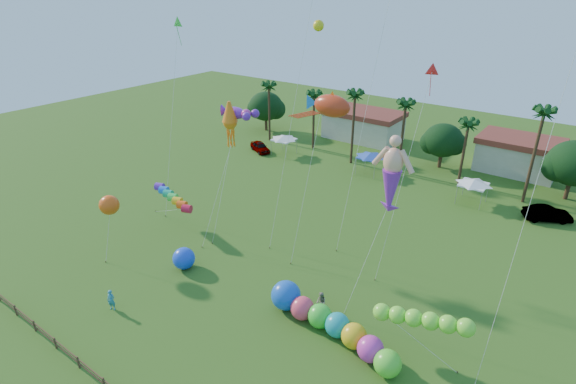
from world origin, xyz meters
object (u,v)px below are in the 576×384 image
Objects in this scene: car_a at (260,147)px; spectator_a at (111,300)px; spectator_b at (321,302)px; caterpillar_inflatable at (328,322)px; blue_ball at (184,258)px; car_b at (548,214)px.

car_a is 38.52m from spectator_a.
caterpillar_inflatable reaches higher than spectator_b.
blue_ball is (14.48, -28.37, 0.27)m from car_a.
caterpillar_inflatable is 15.14m from blue_ball.
blue_ball is (-25.35, -30.10, 0.21)m from car_b.
spectator_a is (14.23, -35.79, 0.15)m from car_a.
blue_ball is (-15.12, -0.66, 0.01)m from caterpillar_inflatable.
car_a is 40.55m from caterpillar_inflatable.
spectator_a is 0.15× the size of caterpillar_inflatable.
spectator_a is 16.84m from spectator_b.
car_a is at bearing 86.96° from spectator_a.
car_a is 38.11m from spectator_b.
blue_ball reaches higher than car_a.
caterpillar_inflatable is at bearing 3.01° from spectator_a.
blue_ball is (0.25, 7.42, 0.12)m from spectator_a.
caterpillar_inflatable reaches higher than spectator_a.
car_b is 30.14m from spectator_b.
spectator_a is 1.03× the size of spectator_b.
spectator_b reaches higher than car_b.
caterpillar_inflatable is at bearing -14.23° from spectator_b.
caterpillar_inflatable is at bearing 131.29° from car_b.
caterpillar_inflatable is at bearing 2.50° from blue_ball.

